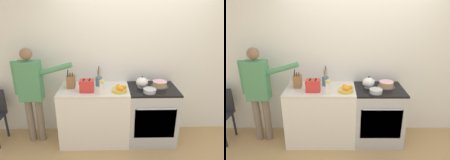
% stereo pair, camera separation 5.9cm
% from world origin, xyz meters
% --- Properties ---
extents(ground_plane, '(16.00, 16.00, 0.00)m').
position_xyz_m(ground_plane, '(0.00, 0.00, 0.00)').
color(ground_plane, tan).
extents(wall_back, '(8.00, 0.04, 2.60)m').
position_xyz_m(wall_back, '(0.00, 0.64, 1.30)').
color(wall_back, silver).
rests_on(wall_back, ground_plane).
extents(counter_cabinet, '(1.08, 0.62, 0.92)m').
position_xyz_m(counter_cabinet, '(-0.65, 0.31, 0.46)').
color(counter_cabinet, white).
rests_on(counter_cabinet, ground_plane).
extents(stove_range, '(0.75, 0.65, 0.92)m').
position_xyz_m(stove_range, '(0.27, 0.31, 0.46)').
color(stove_range, '#B7BABF').
rests_on(stove_range, ground_plane).
extents(layer_cake, '(0.27, 0.27, 0.09)m').
position_xyz_m(layer_cake, '(0.39, 0.36, 0.96)').
color(layer_cake, '#4C4C51').
rests_on(layer_cake, stove_range).
extents(tea_kettle, '(0.23, 0.19, 0.18)m').
position_xyz_m(tea_kettle, '(0.11, 0.36, 1.00)').
color(tea_kettle, white).
rests_on(tea_kettle, stove_range).
extents(mixing_bowl, '(0.20, 0.20, 0.06)m').
position_xyz_m(mixing_bowl, '(0.18, 0.13, 0.95)').
color(mixing_bowl, '#B7BABF').
rests_on(mixing_bowl, stove_range).
extents(knife_block, '(0.12, 0.14, 0.29)m').
position_xyz_m(knife_block, '(-1.00, 0.36, 1.02)').
color(knife_block, olive).
rests_on(knife_block, counter_cabinet).
extents(utensil_crock, '(0.11, 0.11, 0.32)m').
position_xyz_m(utensil_crock, '(-0.57, 0.43, 1.00)').
color(utensil_crock, '#477084').
rests_on(utensil_crock, counter_cabinet).
extents(fruit_bowl, '(0.23, 0.23, 0.11)m').
position_xyz_m(fruit_bowl, '(-0.25, 0.18, 0.96)').
color(fruit_bowl, gold).
rests_on(fruit_bowl, counter_cabinet).
extents(toaster, '(0.23, 0.14, 0.19)m').
position_xyz_m(toaster, '(-0.74, 0.20, 1.01)').
color(toaster, red).
rests_on(toaster, counter_cabinet).
extents(milk_carton, '(0.07, 0.07, 0.23)m').
position_xyz_m(milk_carton, '(-0.51, 0.11, 1.03)').
color(milk_carton, white).
rests_on(milk_carton, counter_cabinet).
extents(person_baker, '(0.91, 0.20, 1.56)m').
position_xyz_m(person_baker, '(-1.60, 0.30, 0.93)').
color(person_baker, '#7A6B5B').
rests_on(person_baker, ground_plane).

